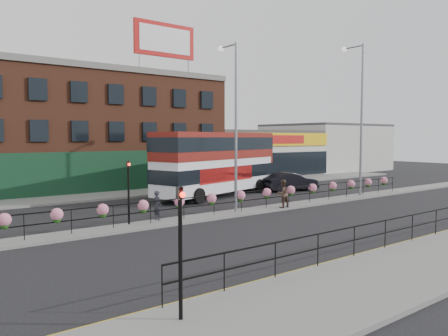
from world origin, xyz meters
TOP-DOWN VIEW (x-y plane):
  - ground at (0.00, 0.00)m, footprint 120.00×120.00m
  - north_pavement at (0.00, 12.00)m, footprint 60.00×4.00m
  - median at (0.00, 0.00)m, footprint 60.00×1.60m
  - yellow_line_inner at (0.00, -9.70)m, footprint 60.00×0.10m
  - yellow_line_outer at (0.00, -9.88)m, footprint 60.00×0.10m
  - brick_building at (-4.00, 19.96)m, footprint 25.00×12.21m
  - supermarket at (16.00, 19.90)m, footprint 15.00×12.25m
  - warehouse_east at (30.75, 20.00)m, footprint 14.50×12.00m
  - billboard at (2.50, 14.99)m, footprint 6.00×0.29m
  - median_railing at (0.00, 0.00)m, footprint 30.04×0.56m
  - south_railing at (-2.00, -10.10)m, footprint 20.04×0.05m
  - double_decker_bus at (2.54, 7.11)m, footprint 12.37×6.13m
  - car at (9.33, 5.95)m, footprint 3.92×5.54m
  - pedestrian_a at (-6.30, 0.55)m, footprint 0.66×0.51m
  - pedestrian_b at (1.88, -0.55)m, footprint 0.93×0.77m
  - lamp_column_west at (-1.41, 0.26)m, footprint 0.35×1.72m
  - lamp_column_east at (10.64, 0.31)m, footprint 0.41×1.98m
  - traffic_light_south at (-12.00, -11.01)m, footprint 0.15×0.28m
  - traffic_light_median at (-8.00, 0.39)m, footprint 0.15×0.28m

SIDE VIEW (x-z plane):
  - ground at x=0.00m, z-range 0.00..0.00m
  - yellow_line_inner at x=0.00m, z-range 0.00..0.01m
  - yellow_line_outer at x=0.00m, z-range 0.00..0.01m
  - north_pavement at x=0.00m, z-range 0.00..0.15m
  - median at x=0.00m, z-range 0.00..0.15m
  - car at x=9.33m, z-range 0.00..1.56m
  - pedestrian_a at x=-6.30m, z-range 0.15..1.71m
  - south_railing at x=-2.00m, z-range 0.40..1.52m
  - pedestrian_b at x=1.88m, z-range 0.15..1.89m
  - median_railing at x=0.00m, z-range 0.43..1.66m
  - traffic_light_south at x=-12.00m, z-range 0.64..4.29m
  - traffic_light_median at x=-8.00m, z-range 0.64..4.29m
  - supermarket at x=16.00m, z-range 0.00..5.30m
  - double_decker_bus at x=2.54m, z-range 0.56..5.44m
  - warehouse_east at x=30.75m, z-range 0.00..6.30m
  - brick_building at x=-4.00m, z-range -0.02..10.28m
  - lamp_column_west at x=-1.41m, z-range 1.06..10.88m
  - lamp_column_east at x=10.64m, z-range 1.20..12.49m
  - billboard at x=2.50m, z-range 10.98..15.38m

